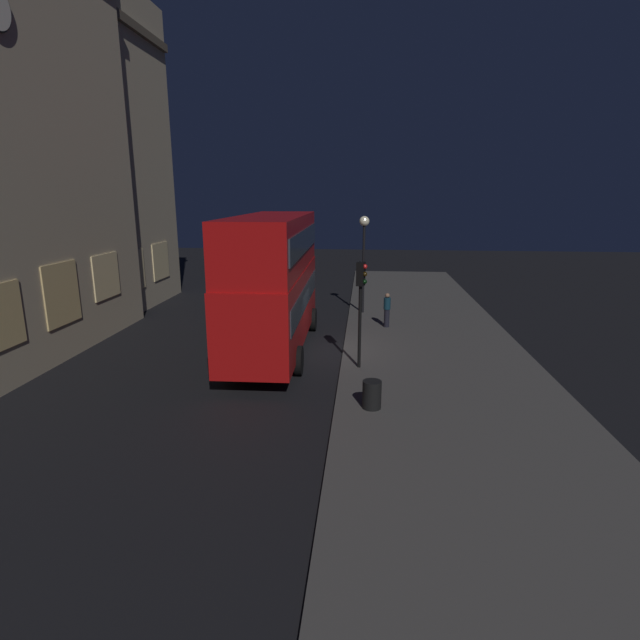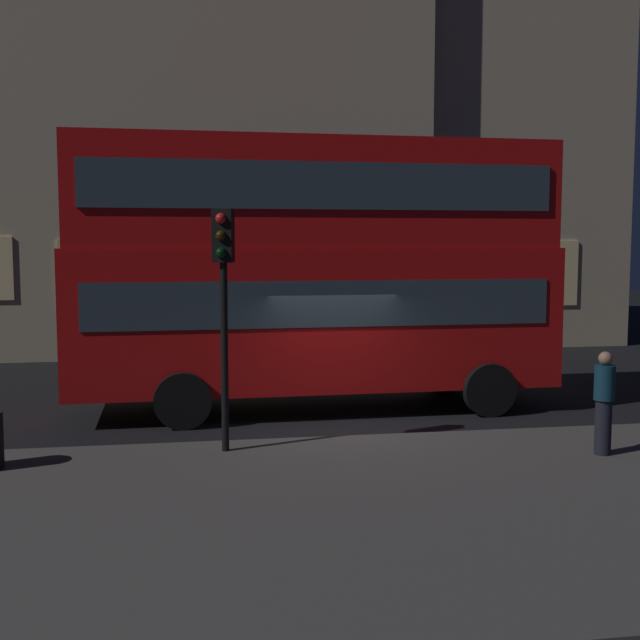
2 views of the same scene
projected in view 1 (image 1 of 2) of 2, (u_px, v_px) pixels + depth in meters
name	position (u px, v px, depth m)	size (l,w,h in m)	color
ground_plane	(322.00, 351.00, 20.89)	(80.00, 80.00, 0.00)	black
sidewalk_slab	(435.00, 353.00, 20.47)	(44.00, 7.50, 0.12)	#423F3D
building_plain_facade	(35.00, 153.00, 25.54)	(13.02, 9.69, 16.83)	tan
double_decker_bus	(273.00, 277.00, 20.13)	(10.12, 3.06, 5.56)	#B20F0F
traffic_light_near_kerb	(361.00, 293.00, 17.90)	(0.38, 0.39, 3.92)	black
street_lamp	(364.00, 241.00, 26.29)	(0.53, 0.53, 5.15)	black
pedestrian	(387.00, 310.00, 24.02)	(0.33, 0.33, 1.67)	black
litter_bin	(372.00, 395.00, 14.94)	(0.57, 0.57, 0.85)	black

